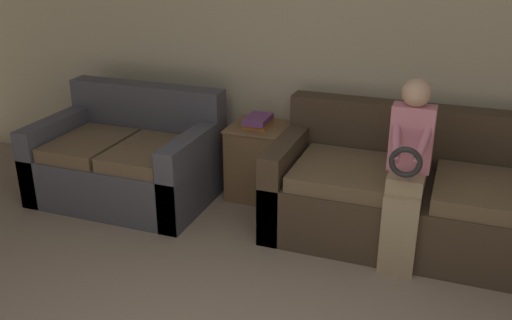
{
  "coord_description": "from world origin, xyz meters",
  "views": [
    {
      "loc": [
        0.72,
        -1.36,
        2.14
      ],
      "look_at": [
        -0.48,
        1.85,
        0.75
      ],
      "focal_mm": 40.0,
      "sensor_mm": 36.0,
      "label": 1
    }
  ],
  "objects_px": {
    "child_left_seated": "(408,167)",
    "couch_main": "(429,198)",
    "couch_side": "(129,161)",
    "book_stack": "(258,121)",
    "side_shelf": "(258,160)"
  },
  "relations": [
    {
      "from": "child_left_seated",
      "to": "couch_main",
      "type": "bearing_deg",
      "value": 70.85
    },
    {
      "from": "couch_side",
      "to": "child_left_seated",
      "type": "xyz_separation_m",
      "value": [
        2.3,
        -0.3,
        0.4
      ]
    },
    {
      "from": "child_left_seated",
      "to": "book_stack",
      "type": "relative_size",
      "value": 4.51
    },
    {
      "from": "couch_main",
      "to": "side_shelf",
      "type": "bearing_deg",
      "value": 169.12
    },
    {
      "from": "couch_main",
      "to": "side_shelf",
      "type": "height_order",
      "value": "couch_main"
    },
    {
      "from": "child_left_seated",
      "to": "book_stack",
      "type": "height_order",
      "value": "child_left_seated"
    },
    {
      "from": "child_left_seated",
      "to": "side_shelf",
      "type": "bearing_deg",
      "value": 151.99
    },
    {
      "from": "couch_main",
      "to": "couch_side",
      "type": "height_order",
      "value": "couch_main"
    },
    {
      "from": "side_shelf",
      "to": "book_stack",
      "type": "xyz_separation_m",
      "value": [
        -0.0,
        -0.0,
        0.35
      ]
    },
    {
      "from": "couch_side",
      "to": "side_shelf",
      "type": "distance_m",
      "value": 1.1
    },
    {
      "from": "couch_side",
      "to": "side_shelf",
      "type": "bearing_deg",
      "value": 20.17
    },
    {
      "from": "couch_main",
      "to": "book_stack",
      "type": "height_order",
      "value": "couch_main"
    },
    {
      "from": "couch_main",
      "to": "couch_side",
      "type": "distance_m",
      "value": 2.44
    },
    {
      "from": "couch_side",
      "to": "child_left_seated",
      "type": "height_order",
      "value": "child_left_seated"
    },
    {
      "from": "side_shelf",
      "to": "couch_main",
      "type": "bearing_deg",
      "value": -10.88
    }
  ]
}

